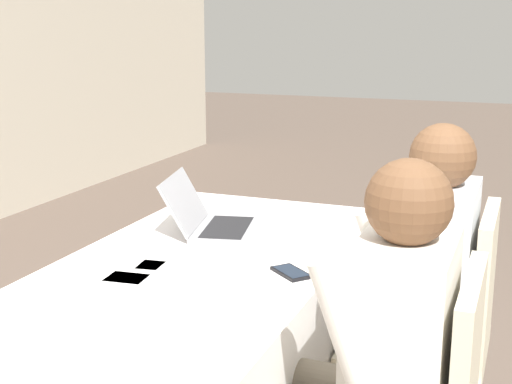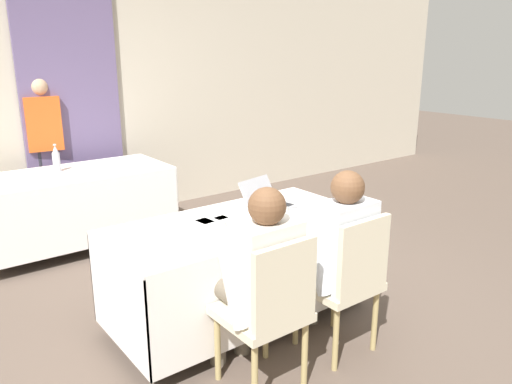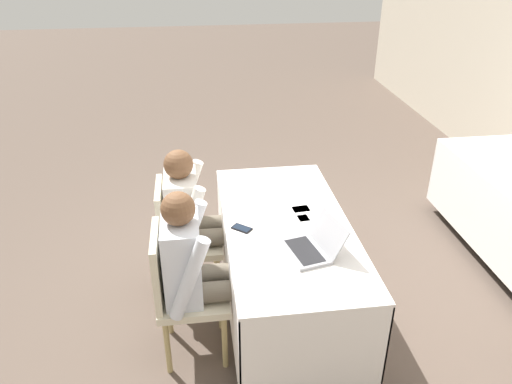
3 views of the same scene
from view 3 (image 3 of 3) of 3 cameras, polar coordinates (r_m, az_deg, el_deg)
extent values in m
plane|color=brown|center=(3.78, 3.22, -13.22)|extent=(24.00, 24.00, 0.00)
cube|color=white|center=(3.34, 3.55, -3.72)|extent=(1.75, 0.83, 0.02)
cube|color=white|center=(3.47, -3.33, -8.61)|extent=(1.75, 0.01, 0.61)
cube|color=white|center=(3.61, 9.86, -7.47)|extent=(1.75, 0.01, 0.61)
cube|color=white|center=(4.24, 1.24, -1.20)|extent=(0.01, 0.83, 0.61)
cube|color=white|center=(2.88, 6.74, -18.21)|extent=(0.01, 0.83, 0.61)
cylinder|color=#333333|center=(3.74, 3.24, -12.56)|extent=(0.06, 0.06, 0.11)
cube|color=white|center=(4.43, 24.18, -2.53)|extent=(1.75, 0.01, 0.61)
cube|color=white|center=(5.28, 23.48, 2.56)|extent=(0.01, 0.83, 0.61)
cube|color=#99999E|center=(3.05, 5.58, -6.83)|extent=(0.36, 0.28, 0.02)
cube|color=black|center=(3.04, 5.59, -6.67)|extent=(0.31, 0.21, 0.00)
cube|color=#99999E|center=(3.05, 8.30, -4.69)|extent=(0.34, 0.17, 0.18)
cube|color=black|center=(3.05, 8.30, -4.69)|extent=(0.30, 0.15, 0.16)
cube|color=black|center=(3.26, -1.64, -4.18)|extent=(0.14, 0.14, 0.01)
cube|color=#192333|center=(3.26, -1.64, -4.10)|extent=(0.12, 0.13, 0.00)
cube|color=white|center=(3.48, 6.87, -2.24)|extent=(0.24, 0.32, 0.00)
cube|color=white|center=(3.31, 3.98, -3.78)|extent=(0.25, 0.32, 0.00)
cube|color=white|center=(3.53, 3.46, -1.63)|extent=(0.24, 0.32, 0.00)
cylinder|color=tan|center=(3.69, -4.32, -10.13)|extent=(0.04, 0.04, 0.42)
cylinder|color=tan|center=(3.98, -4.66, -7.01)|extent=(0.04, 0.04, 0.42)
cylinder|color=tan|center=(3.70, -9.86, -10.45)|extent=(0.04, 0.04, 0.42)
cylinder|color=tan|center=(3.98, -9.75, -7.31)|extent=(0.04, 0.04, 0.42)
cube|color=beige|center=(3.70, -7.37, -5.76)|extent=(0.44, 0.44, 0.05)
cube|color=beige|center=(3.58, -10.81, -2.61)|extent=(0.40, 0.04, 0.45)
cylinder|color=tan|center=(3.24, -3.59, -16.66)|extent=(0.04, 0.04, 0.42)
cylinder|color=tan|center=(3.50, -4.05, -12.63)|extent=(0.04, 0.04, 0.42)
cylinder|color=tan|center=(3.25, -10.07, -17.03)|extent=(0.04, 0.04, 0.42)
cylinder|color=tan|center=(3.51, -9.94, -12.97)|extent=(0.04, 0.04, 0.42)
cube|color=beige|center=(3.22, -7.16, -11.69)|extent=(0.44, 0.44, 0.05)
cube|color=beige|center=(3.07, -11.20, -8.29)|extent=(0.40, 0.04, 0.45)
cylinder|color=#665B4C|center=(3.57, -5.34, -5.23)|extent=(0.13, 0.42, 0.13)
cylinder|color=#665B4C|center=(3.73, -5.48, -3.72)|extent=(0.13, 0.42, 0.13)
cylinder|color=#665B4C|center=(3.75, -2.36, -8.87)|extent=(0.10, 0.10, 0.47)
cylinder|color=#665B4C|center=(3.90, -2.61, -7.29)|extent=(0.10, 0.10, 0.47)
cube|color=silver|center=(3.55, -8.45, -1.98)|extent=(0.36, 0.22, 0.52)
cylinder|color=silver|center=(3.36, -7.77, -3.61)|extent=(0.08, 0.26, 0.54)
cylinder|color=silver|center=(3.73, -7.85, -0.24)|extent=(0.08, 0.26, 0.54)
sphere|color=brown|center=(3.39, -8.86, 3.15)|extent=(0.20, 0.20, 0.20)
cylinder|color=#665B4C|center=(3.09, -4.77, -11.31)|extent=(0.13, 0.42, 0.13)
cylinder|color=#665B4C|center=(3.23, -4.96, -9.30)|extent=(0.13, 0.42, 0.13)
cylinder|color=#665B4C|center=(3.30, -1.32, -15.12)|extent=(0.10, 0.10, 0.47)
cylinder|color=#665B4C|center=(3.43, -1.67, -13.07)|extent=(0.10, 0.10, 0.47)
cube|color=silver|center=(3.04, -8.43, -7.61)|extent=(0.36, 0.22, 0.52)
cylinder|color=silver|center=(2.87, -7.62, -9.88)|extent=(0.08, 0.26, 0.54)
cylinder|color=silver|center=(3.21, -7.73, -5.29)|extent=(0.08, 0.26, 0.54)
sphere|color=brown|center=(2.86, -8.91, -1.89)|extent=(0.20, 0.20, 0.20)
camera|label=1|loc=(4.77, -12.16, 15.21)|focal=50.00mm
camera|label=2|loc=(5.06, -32.45, 16.72)|focal=35.00mm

